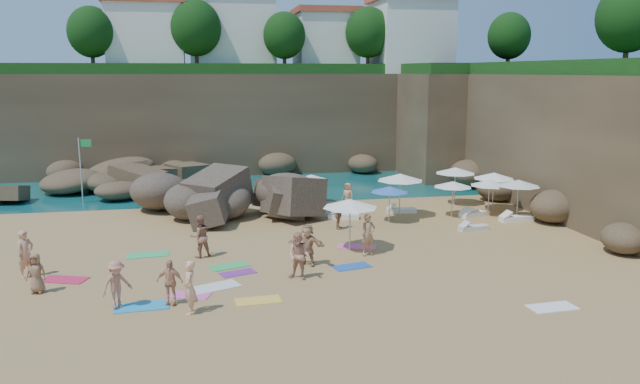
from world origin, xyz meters
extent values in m
plane|color=tan|center=(0.00, 0.00, 0.00)|extent=(120.00, 120.00, 0.00)
plane|color=#0C4751|center=(0.00, 30.00, 0.00)|extent=(120.00, 120.00, 0.00)
cube|color=brown|center=(2.00, 25.00, 4.00)|extent=(44.00, 8.00, 8.00)
cube|color=brown|center=(19.00, 8.00, 4.00)|extent=(8.00, 30.00, 8.00)
cube|color=brown|center=(17.00, 20.00, 4.00)|extent=(10.00, 12.00, 8.00)
cube|color=white|center=(-8.00, 26.00, 10.75)|extent=(6.00, 5.00, 5.50)
cube|color=#B2472D|center=(-8.00, 26.00, 13.75)|extent=(6.48, 5.40, 0.50)
cube|color=white|center=(-1.00, 27.00, 11.25)|extent=(7.00, 6.00, 6.50)
cube|color=white|center=(7.00, 26.00, 10.50)|extent=(5.00, 5.00, 5.00)
cube|color=#B2472D|center=(7.00, 26.00, 13.25)|extent=(5.40, 5.40, 0.50)
cube|color=white|center=(14.00, 24.00, 11.00)|extent=(6.00, 6.00, 6.00)
sphere|color=#11380F|center=(-12.00, 24.00, 11.20)|extent=(3.60, 3.60, 3.60)
sphere|color=#11380F|center=(-4.00, 24.00, 11.60)|extent=(4.05, 4.05, 4.05)
sphere|color=#11380F|center=(3.00, 23.00, 11.04)|extent=(3.42, 3.42, 3.42)
sphere|color=#11380F|center=(10.00, 23.00, 11.36)|extent=(3.78, 3.78, 3.78)
sphere|color=#11380F|center=(19.00, 16.00, 10.80)|extent=(3.15, 3.15, 3.15)
sphere|color=#11380F|center=(20.00, 4.00, 11.20)|extent=(3.60, 3.60, 3.60)
cylinder|color=white|center=(-18.00, 30.00, 3.00)|extent=(0.10, 0.10, 6.00)
cylinder|color=white|center=(-16.50, 30.00, 3.00)|extent=(0.10, 0.10, 6.00)
cylinder|color=white|center=(-15.00, 30.00, 3.00)|extent=(0.10, 0.10, 6.00)
cylinder|color=silver|center=(-11.46, 12.51, 2.06)|extent=(0.08, 0.08, 4.13)
cube|color=#21863D|center=(-11.06, 12.51, 3.79)|extent=(0.72, 0.12, 0.46)
cylinder|color=silver|center=(7.02, 4.96, 1.18)|extent=(0.07, 0.07, 2.35)
cone|color=white|center=(7.02, 4.96, 2.30)|extent=(2.64, 2.64, 0.40)
cylinder|color=silver|center=(2.73, 9.45, 0.87)|extent=(0.05, 0.05, 1.75)
cone|color=white|center=(2.73, 9.45, 1.71)|extent=(1.96, 1.96, 0.30)
cylinder|color=silver|center=(12.17, 4.29, 0.98)|extent=(0.06, 0.06, 1.96)
cone|color=silver|center=(12.17, 4.29, 1.91)|extent=(2.20, 2.20, 0.33)
cylinder|color=silver|center=(11.43, 7.44, 1.11)|extent=(0.06, 0.06, 2.22)
cone|color=white|center=(11.43, 7.44, 2.16)|extent=(2.49, 2.49, 0.38)
cylinder|color=silver|center=(9.96, 4.35, 0.97)|extent=(0.06, 0.06, 1.94)
cone|color=white|center=(9.96, 4.35, 1.89)|extent=(2.18, 2.18, 0.33)
cylinder|color=silver|center=(1.00, 7.06, 0.95)|extent=(0.06, 0.06, 1.90)
cone|color=white|center=(1.00, 7.06, 1.85)|extent=(2.13, 2.13, 0.32)
cylinder|color=silver|center=(13.01, 5.43, 1.08)|extent=(0.06, 0.06, 2.16)
cone|color=white|center=(13.01, 5.43, 2.11)|extent=(2.42, 2.42, 0.37)
cylinder|color=silver|center=(13.35, 3.12, 1.06)|extent=(0.06, 0.06, 2.12)
cone|color=silver|center=(13.35, 3.12, 2.07)|extent=(2.38, 2.38, 0.36)
cylinder|color=silver|center=(2.59, -1.15, 1.15)|extent=(0.07, 0.07, 2.29)
cone|color=white|center=(2.59, -1.15, 2.24)|extent=(2.57, 2.57, 0.39)
cylinder|color=silver|center=(6.05, 3.81, 0.95)|extent=(0.06, 0.06, 1.89)
cone|color=#3967C4|center=(6.05, 3.81, 1.85)|extent=(2.13, 2.13, 0.32)
cube|color=white|center=(3.76, 5.10, 0.14)|extent=(1.83, 0.97, 0.27)
cube|color=white|center=(7.48, 5.92, 0.13)|extent=(1.78, 0.82, 0.27)
cube|color=white|center=(11.26, 4.18, 0.14)|extent=(1.95, 1.22, 0.29)
cube|color=silver|center=(2.84, 6.61, 0.15)|extent=(1.97, 0.95, 0.29)
cube|color=white|center=(13.08, 2.66, 0.14)|extent=(1.88, 0.68, 0.29)
cube|color=silver|center=(9.87, 1.22, 0.12)|extent=(1.66, 0.74, 0.25)
cube|color=#2794D4|center=(-6.35, -6.64, 0.02)|extent=(1.94, 1.06, 0.03)
cube|color=#F65FB7|center=(-4.70, -5.81, 0.01)|extent=(1.71, 1.26, 0.03)
cube|color=#36C068|center=(-6.59, -0.13, 0.02)|extent=(1.92, 1.09, 0.03)
cube|color=yellow|center=(-2.23, -6.85, 0.01)|extent=(1.69, 0.92, 0.03)
cube|color=silver|center=(-3.72, -5.07, 0.02)|extent=(2.08, 1.56, 0.03)
cube|color=#7F2D94|center=(-2.75, -3.53, 0.01)|extent=(1.61, 1.15, 0.03)
cube|color=#D1244C|center=(-9.61, -3.04, 0.02)|extent=(1.97, 1.44, 0.03)
cube|color=blue|center=(2.08, -3.61, 0.01)|extent=(1.74, 1.13, 0.03)
cube|color=pink|center=(3.08, -0.68, 0.02)|extent=(1.97, 1.40, 0.03)
cube|color=#35BA5D|center=(-3.06, -2.55, 0.01)|extent=(1.85, 1.36, 0.03)
cube|color=white|center=(7.90, -9.51, 0.01)|extent=(1.73, 0.94, 0.03)
imported|color=tan|center=(-11.15, -2.36, 0.97)|extent=(0.82, 0.84, 1.95)
imported|color=#A76B53|center=(-4.23, -0.92, 0.97)|extent=(1.12, 0.99, 1.93)
imported|color=tan|center=(3.02, 10.08, 0.76)|extent=(1.03, 0.53, 1.52)
imported|color=#A36E51|center=(2.96, 2.84, 0.77)|extent=(0.80, 0.96, 1.54)
imported|color=tan|center=(4.68, 7.84, 0.77)|extent=(0.82, 0.83, 1.54)
imported|color=#B17C58|center=(-4.05, 9.06, 0.83)|extent=(1.59, 0.69, 1.66)
imported|color=#F7B48C|center=(-4.64, -7.57, 0.94)|extent=(0.48, 0.71, 1.88)
imported|color=tan|center=(-7.14, -6.63, 0.23)|extent=(1.91, 2.05, 0.46)
imported|color=#DEA07E|center=(-5.34, -6.61, 0.20)|extent=(1.40, 1.85, 0.40)
imported|color=#8E6447|center=(-10.30, -4.41, 0.20)|extent=(0.95, 1.59, 0.40)
imported|color=tan|center=(0.26, -3.05, 0.24)|extent=(2.38, 2.42, 0.48)
imported|color=#AB7B55|center=(3.20, -2.12, 0.22)|extent=(1.09, 1.99, 0.45)
imported|color=tan|center=(-0.40, -4.78, 0.36)|extent=(1.80, 2.09, 0.72)
camera|label=1|loc=(-4.18, -28.34, 8.21)|focal=35.00mm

